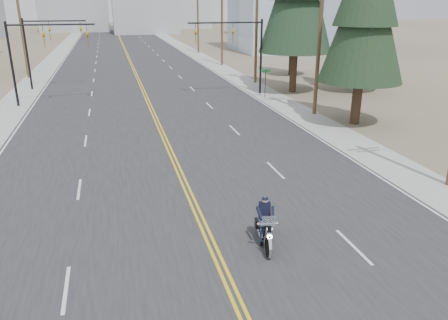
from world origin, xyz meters
The scene contains 17 objects.
road centered at (0.00, 70.00, 0.01)m, with size 20.00×200.00×0.01m, color #303033.
sidewalk_left centered at (-11.50, 70.00, 0.01)m, with size 3.00×200.00×0.01m, color #A5A5A0.
sidewalk_right centered at (11.50, 70.00, 0.01)m, with size 3.00×200.00×0.01m, color #A5A5A0.
traffic_mast_left centered at (-8.98, 32.00, 4.94)m, with size 7.10×0.26×7.00m.
traffic_mast_right centered at (8.98, 32.00, 4.94)m, with size 7.10×0.26×7.00m.
traffic_mast_far centered at (-9.31, 40.00, 4.87)m, with size 6.10×0.26×7.00m.
street_sign centered at (10.80, 30.00, 1.80)m, with size 0.90×0.06×2.62m.
utility_pole_b centered at (12.50, 23.00, 5.98)m, with size 2.20×0.30×11.50m.
utility_pole_c centered at (12.50, 38.00, 5.73)m, with size 2.20×0.30×11.00m.
utility_pole_d centered at (12.50, 53.00, 5.98)m, with size 2.20×0.30×11.50m.
utility_pole_e centered at (12.50, 70.00, 5.73)m, with size 2.20×0.30×11.00m.
utility_pole_left centered at (-12.50, 48.00, 5.48)m, with size 2.20×0.30×10.50m.
haze_bldg_b centered at (8.00, 125.00, 7.00)m, with size 18.00×14.00×14.00m, color #ADB2B7.
haze_bldg_c centered at (40.00, 110.00, 9.00)m, with size 16.00×12.00×18.00m, color #B7BCC6.
haze_bldg_e centered at (25.00, 150.00, 6.00)m, with size 14.00×14.00×12.00m, color #B7BCC6.
motorcyclist centered at (1.92, 5.01, 0.89)m, with size 0.98×2.29×1.79m, color black, non-canonical shape.
conifer_far centered at (18.59, 42.26, 8.04)m, with size 5.23×5.23×14.01m.
Camera 1 is at (-3.09, -8.28, 8.44)m, focal length 35.00 mm.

